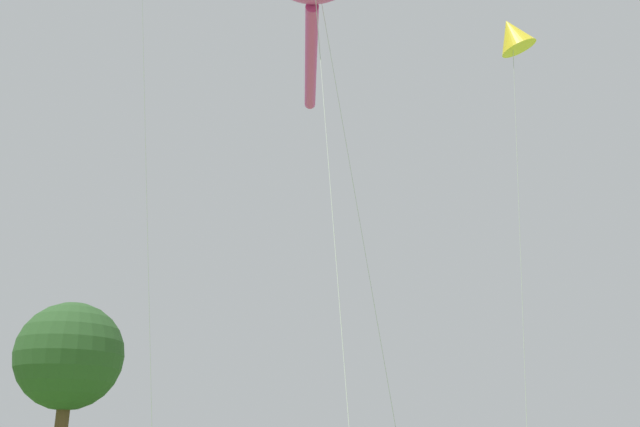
# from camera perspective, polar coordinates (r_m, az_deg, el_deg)

# --- Properties ---
(small_kite_delta_white) EXTENTS (2.14, 1.61, 15.02)m
(small_kite_delta_white) POSITION_cam_1_polar(r_m,az_deg,el_deg) (23.40, 15.73, 14.11)
(small_kite_delta_white) COLOR yellow
(small_kite_delta_white) RESTS_ON ground
(tree_shrub_far) EXTENTS (6.92, 6.92, 11.07)m
(tree_shrub_far) POSITION_cam_1_polar(r_m,az_deg,el_deg) (48.31, -20.12, -11.10)
(tree_shrub_far) COLOR #513823
(tree_shrub_far) RESTS_ON ground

